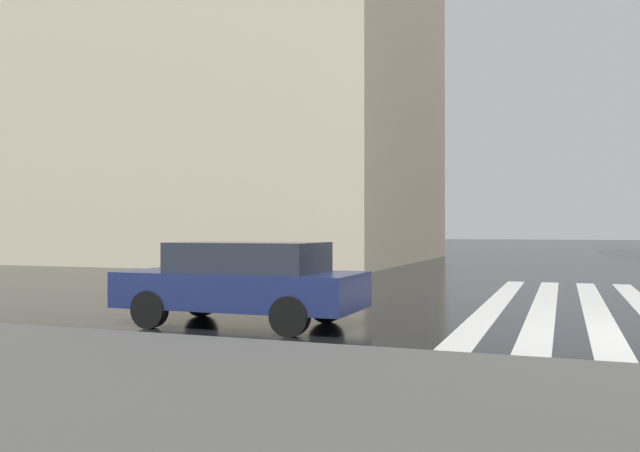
# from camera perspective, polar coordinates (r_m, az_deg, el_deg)

# --- Properties ---
(haussmann_block_mid) EXTENTS (17.78, 27.43, 22.17)m
(haussmann_block_mid) POSITION_cam_1_polar(r_m,az_deg,el_deg) (39.53, -12.20, 13.16)
(haussmann_block_mid) COLOR beige
(haussmann_block_mid) RESTS_ON ground_plane
(car_navy) EXTENTS (1.85, 4.10, 1.41)m
(car_navy) POSITION_cam_1_polar(r_m,az_deg,el_deg) (11.28, -6.65, -4.72)
(car_navy) COLOR navy
(car_navy) RESTS_ON ground_plane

